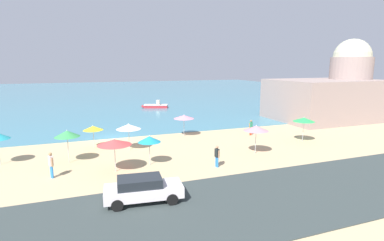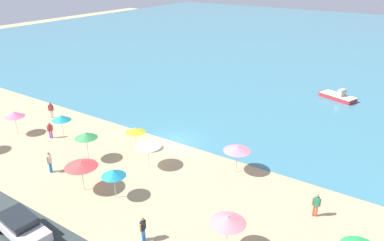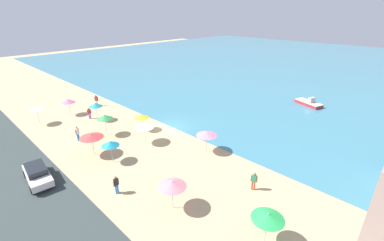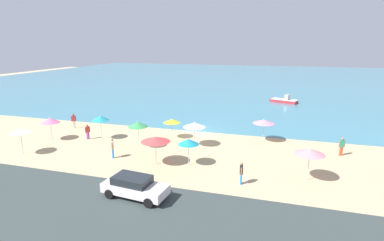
{
  "view_description": "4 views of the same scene",
  "coord_description": "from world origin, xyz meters",
  "px_view_note": "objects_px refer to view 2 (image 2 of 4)",
  "views": [
    {
      "loc": [
        -2.88,
        -31.71,
        7.64
      ],
      "look_at": [
        8.96,
        0.13,
        1.34
      ],
      "focal_mm": 28.0,
      "sensor_mm": 36.0,
      "label": 1
    },
    {
      "loc": [
        19.18,
        -25.46,
        15.81
      ],
      "look_at": [
        1.25,
        1.02,
        2.16
      ],
      "focal_mm": 35.0,
      "sensor_mm": 36.0,
      "label": 2
    },
    {
      "loc": [
        22.97,
        -20.18,
        14.11
      ],
      "look_at": [
        2.7,
        1.01,
        1.44
      ],
      "focal_mm": 24.0,
      "sensor_mm": 36.0,
      "label": 3
    },
    {
      "loc": [
        8.66,
        -32.04,
        9.87
      ],
      "look_at": [
        -0.42,
        -1.08,
        1.55
      ],
      "focal_mm": 28.0,
      "sensor_mm": 36.0,
      "label": 4
    }
  ],
  "objects_px": {
    "bather_0": "(143,228)",
    "beach_umbrella_8": "(61,118)",
    "bather_1": "(50,129)",
    "bather_2": "(51,109)",
    "parked_car_0": "(21,226)",
    "beach_umbrella_7": "(237,149)",
    "beach_umbrella_5": "(148,143)",
    "beach_umbrella_4": "(14,114)",
    "bather_3": "(49,161)",
    "skiff_nearshore": "(338,96)",
    "beach_umbrella_6": "(81,164)",
    "beach_umbrella_9": "(135,130)",
    "beach_umbrella_1": "(86,135)",
    "beach_umbrella_2": "(228,220)",
    "bather_4": "(316,204)",
    "beach_umbrella_0": "(113,173)"
  },
  "relations": [
    {
      "from": "beach_umbrella_4",
      "to": "beach_umbrella_0",
      "type": "bearing_deg",
      "value": -8.6
    },
    {
      "from": "skiff_nearshore",
      "to": "beach_umbrella_8",
      "type": "bearing_deg",
      "value": -125.42
    },
    {
      "from": "beach_umbrella_0",
      "to": "beach_umbrella_6",
      "type": "bearing_deg",
      "value": -167.29
    },
    {
      "from": "beach_umbrella_4",
      "to": "bather_3",
      "type": "height_order",
      "value": "beach_umbrella_4"
    },
    {
      "from": "beach_umbrella_5",
      "to": "bather_0",
      "type": "relative_size",
      "value": 1.47
    },
    {
      "from": "bather_3",
      "to": "beach_umbrella_4",
      "type": "bearing_deg",
      "value": 162.78
    },
    {
      "from": "beach_umbrella_7",
      "to": "bather_0",
      "type": "distance_m",
      "value": 10.48
    },
    {
      "from": "beach_umbrella_0",
      "to": "beach_umbrella_4",
      "type": "distance_m",
      "value": 15.98
    },
    {
      "from": "beach_umbrella_4",
      "to": "beach_umbrella_9",
      "type": "height_order",
      "value": "beach_umbrella_4"
    },
    {
      "from": "beach_umbrella_5",
      "to": "bather_0",
      "type": "xyz_separation_m",
      "value": [
        5.51,
        -7.06,
        -1.23
      ]
    },
    {
      "from": "bather_2",
      "to": "bather_4",
      "type": "relative_size",
      "value": 1.04
    },
    {
      "from": "beach_umbrella_6",
      "to": "beach_umbrella_9",
      "type": "bearing_deg",
      "value": 99.37
    },
    {
      "from": "beach_umbrella_5",
      "to": "beach_umbrella_2",
      "type": "bearing_deg",
      "value": -26.25
    },
    {
      "from": "beach_umbrella_8",
      "to": "beach_umbrella_2",
      "type": "bearing_deg",
      "value": -12.18
    },
    {
      "from": "bather_0",
      "to": "beach_umbrella_8",
      "type": "bearing_deg",
      "value": 157.62
    },
    {
      "from": "beach_umbrella_0",
      "to": "bather_0",
      "type": "height_order",
      "value": "beach_umbrella_0"
    },
    {
      "from": "bather_0",
      "to": "bather_2",
      "type": "distance_m",
      "value": 23.1
    },
    {
      "from": "beach_umbrella_5",
      "to": "parked_car_0",
      "type": "height_order",
      "value": "beach_umbrella_5"
    },
    {
      "from": "beach_umbrella_6",
      "to": "bather_3",
      "type": "relative_size",
      "value": 1.38
    },
    {
      "from": "bather_1",
      "to": "bather_3",
      "type": "xyz_separation_m",
      "value": [
        5.41,
        -4.06,
        0.11
      ]
    },
    {
      "from": "bather_2",
      "to": "beach_umbrella_6",
      "type": "bearing_deg",
      "value": -28.57
    },
    {
      "from": "beach_umbrella_8",
      "to": "beach_umbrella_1",
      "type": "bearing_deg",
      "value": -15.58
    },
    {
      "from": "beach_umbrella_0",
      "to": "skiff_nearshore",
      "type": "bearing_deg",
      "value": 75.6
    },
    {
      "from": "beach_umbrella_2",
      "to": "bather_0",
      "type": "relative_size",
      "value": 1.52
    },
    {
      "from": "beach_umbrella_6",
      "to": "parked_car_0",
      "type": "distance_m",
      "value": 5.9
    },
    {
      "from": "bather_2",
      "to": "beach_umbrella_1",
      "type": "bearing_deg",
      "value": -21.65
    },
    {
      "from": "bather_1",
      "to": "bather_2",
      "type": "relative_size",
      "value": 0.91
    },
    {
      "from": "beach_umbrella_0",
      "to": "bather_1",
      "type": "relative_size",
      "value": 1.46
    },
    {
      "from": "bather_2",
      "to": "beach_umbrella_2",
      "type": "bearing_deg",
      "value": -15.53
    },
    {
      "from": "beach_umbrella_1",
      "to": "bather_1",
      "type": "xyz_separation_m",
      "value": [
        -6.41,
        0.96,
        -1.46
      ]
    },
    {
      "from": "beach_umbrella_0",
      "to": "beach_umbrella_7",
      "type": "bearing_deg",
      "value": 55.48
    },
    {
      "from": "beach_umbrella_7",
      "to": "beach_umbrella_1",
      "type": "bearing_deg",
      "value": -154.99
    },
    {
      "from": "beach_umbrella_2",
      "to": "bather_4",
      "type": "height_order",
      "value": "beach_umbrella_2"
    },
    {
      "from": "bather_1",
      "to": "skiff_nearshore",
      "type": "xyz_separation_m",
      "value": [
        20.16,
        26.83,
        -0.49
      ]
    },
    {
      "from": "beach_umbrella_4",
      "to": "bather_0",
      "type": "relative_size",
      "value": 1.47
    },
    {
      "from": "beach_umbrella_5",
      "to": "bather_4",
      "type": "height_order",
      "value": "beach_umbrella_5"
    },
    {
      "from": "beach_umbrella_1",
      "to": "bather_0",
      "type": "bearing_deg",
      "value": -25.4
    },
    {
      "from": "beach_umbrella_4",
      "to": "bather_0",
      "type": "xyz_separation_m",
      "value": [
        20.46,
        -4.68,
        -1.19
      ]
    },
    {
      "from": "beach_umbrella_4",
      "to": "beach_umbrella_1",
      "type": "bearing_deg",
      "value": 1.96
    },
    {
      "from": "beach_umbrella_2",
      "to": "bather_1",
      "type": "distance_m",
      "value": 22.04
    },
    {
      "from": "beach_umbrella_5",
      "to": "beach_umbrella_7",
      "type": "xyz_separation_m",
      "value": [
        6.41,
        3.31,
        -0.03
      ]
    },
    {
      "from": "beach_umbrella_4",
      "to": "bather_1",
      "type": "height_order",
      "value": "beach_umbrella_4"
    },
    {
      "from": "beach_umbrella_5",
      "to": "bather_1",
      "type": "relative_size",
      "value": 1.52
    },
    {
      "from": "beach_umbrella_2",
      "to": "bather_0",
      "type": "bearing_deg",
      "value": -156.32
    },
    {
      "from": "beach_umbrella_7",
      "to": "bather_1",
      "type": "relative_size",
      "value": 1.48
    },
    {
      "from": "parked_car_0",
      "to": "beach_umbrella_7",
      "type": "bearing_deg",
      "value": 62.88
    },
    {
      "from": "beach_umbrella_8",
      "to": "bather_1",
      "type": "height_order",
      "value": "beach_umbrella_8"
    },
    {
      "from": "beach_umbrella_6",
      "to": "beach_umbrella_7",
      "type": "bearing_deg",
      "value": 46.53
    },
    {
      "from": "beach_umbrella_5",
      "to": "skiff_nearshore",
      "type": "distance_m",
      "value": 27.23
    },
    {
      "from": "beach_umbrella_4",
      "to": "bather_4",
      "type": "relative_size",
      "value": 1.43
    }
  ]
}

